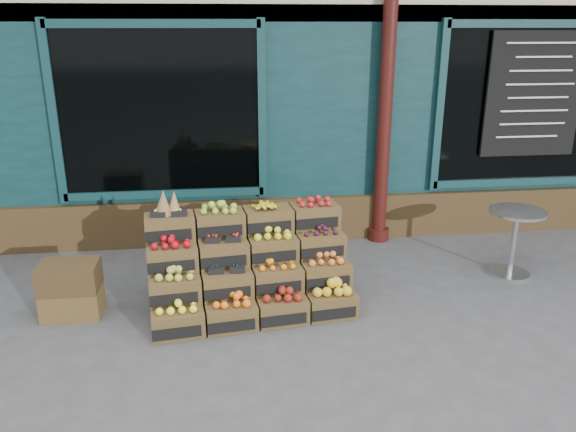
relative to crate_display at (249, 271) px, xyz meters
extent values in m
plane|color=#454548|center=(0.64, -0.38, -0.38)|extent=(60.00, 60.00, 0.00)
cube|color=#0F3033|center=(0.64, 4.82, 2.02)|extent=(12.00, 6.00, 4.80)
cube|color=#0F3033|center=(0.64, 1.87, 1.12)|extent=(12.00, 0.12, 3.00)
cube|color=#3D2D18|center=(0.64, 1.80, -0.08)|extent=(12.00, 0.18, 0.60)
cube|color=black|center=(-0.96, 1.80, 1.37)|extent=(2.40, 0.06, 2.00)
cube|color=black|center=(3.84, 1.80, 1.37)|extent=(2.40, 0.06, 2.00)
cylinder|color=#360F0C|center=(1.84, 1.67, 1.22)|extent=(0.18, 0.18, 3.20)
cube|color=black|center=(3.84, 1.72, 1.52)|extent=(1.30, 0.04, 1.60)
cube|color=#513E20|center=(-0.70, -0.49, -0.26)|extent=(0.52, 0.39, 0.24)
cube|color=black|center=(-0.68, -0.67, -0.29)|extent=(0.44, 0.07, 0.11)
cube|color=#FFF22F|center=(-0.70, -0.49, -0.10)|extent=(0.42, 0.30, 0.08)
cube|color=#513E20|center=(-0.20, -0.43, -0.26)|extent=(0.52, 0.39, 0.24)
cube|color=black|center=(-0.18, -0.61, -0.29)|extent=(0.44, 0.07, 0.11)
cube|color=orange|center=(-0.20, -0.43, -0.10)|extent=(0.42, 0.30, 0.09)
cube|color=#513E20|center=(0.30, -0.37, -0.26)|extent=(0.52, 0.39, 0.24)
cube|color=black|center=(0.32, -0.55, -0.29)|extent=(0.44, 0.07, 0.11)
cube|color=maroon|center=(0.30, -0.37, -0.10)|extent=(0.42, 0.30, 0.09)
cube|color=#513E20|center=(0.80, -0.31, -0.26)|extent=(0.52, 0.39, 0.24)
cube|color=black|center=(0.82, -0.49, -0.29)|extent=(0.44, 0.07, 0.11)
cube|color=gold|center=(0.80, -0.31, -0.09)|extent=(0.42, 0.30, 0.11)
cube|color=#513E20|center=(-0.72, -0.29, -0.02)|extent=(0.52, 0.39, 0.24)
cube|color=black|center=(-0.70, -0.46, -0.05)|extent=(0.44, 0.07, 0.11)
cube|color=#ADAE3F|center=(-0.72, -0.29, 0.14)|extent=(0.42, 0.30, 0.08)
cube|color=#513E20|center=(-0.22, -0.23, -0.02)|extent=(0.52, 0.39, 0.24)
cube|color=black|center=(-0.20, -0.40, -0.05)|extent=(0.44, 0.07, 0.11)
cube|color=#151941|center=(-0.22, -0.23, 0.11)|extent=(0.42, 0.30, 0.03)
cube|color=#513E20|center=(0.28, -0.17, -0.02)|extent=(0.52, 0.39, 0.24)
cube|color=black|center=(0.30, -0.34, -0.05)|extent=(0.44, 0.07, 0.11)
cube|color=orange|center=(0.28, -0.17, 0.13)|extent=(0.42, 0.30, 0.07)
cube|color=#513E20|center=(0.78, -0.11, -0.02)|extent=(0.52, 0.39, 0.24)
cube|color=black|center=(0.80, -0.28, -0.05)|extent=(0.44, 0.07, 0.11)
cube|color=orange|center=(0.78, -0.11, 0.14)|extent=(0.42, 0.30, 0.08)
cube|color=#513E20|center=(-0.75, -0.08, 0.22)|extent=(0.52, 0.39, 0.24)
cube|color=black|center=(-0.73, -0.26, 0.20)|extent=(0.44, 0.07, 0.11)
cube|color=#A40714|center=(-0.75, -0.08, 0.38)|extent=(0.42, 0.30, 0.08)
cube|color=#513E20|center=(-0.25, -0.02, 0.22)|extent=(0.52, 0.39, 0.24)
cube|color=black|center=(-0.23, -0.20, 0.20)|extent=(0.44, 0.07, 0.11)
cube|color=red|center=(-0.25, -0.02, 0.36)|extent=(0.42, 0.30, 0.03)
cube|color=#513E20|center=(0.25, 0.04, 0.22)|extent=(0.52, 0.39, 0.24)
cube|color=black|center=(0.27, -0.14, 0.20)|extent=(0.44, 0.07, 0.11)
cube|color=yellow|center=(0.25, 0.04, 0.38)|extent=(0.42, 0.30, 0.08)
cube|color=#513E20|center=(0.75, 0.10, 0.22)|extent=(0.52, 0.39, 0.24)
cube|color=black|center=(0.77, -0.08, 0.20)|extent=(0.44, 0.07, 0.11)
cube|color=#311022|center=(0.75, 0.10, 0.37)|extent=(0.42, 0.30, 0.06)
cube|color=#513E20|center=(-0.77, 0.12, 0.46)|extent=(0.52, 0.39, 0.24)
cube|color=black|center=(-0.75, -0.06, 0.44)|extent=(0.44, 0.07, 0.11)
cube|color=#94CE52|center=(-0.77, 0.12, 0.60)|extent=(0.42, 0.30, 0.03)
cube|color=#513E20|center=(-0.27, 0.18, 0.46)|extent=(0.52, 0.39, 0.24)
cube|color=black|center=(-0.25, 0.00, 0.44)|extent=(0.44, 0.07, 0.11)
cube|color=#8EB334|center=(-0.27, 0.18, 0.63)|extent=(0.42, 0.30, 0.08)
cube|color=#513E20|center=(0.23, 0.24, 0.46)|extent=(0.52, 0.39, 0.24)
cube|color=black|center=(0.25, 0.06, 0.44)|extent=(0.44, 0.07, 0.11)
cube|color=gold|center=(0.23, 0.24, 0.62)|extent=(0.42, 0.30, 0.07)
cube|color=#513E20|center=(0.73, 0.30, 0.46)|extent=(0.52, 0.39, 0.24)
cube|color=black|center=(0.75, 0.12, 0.44)|extent=(0.44, 0.07, 0.11)
cube|color=#AF1A21|center=(0.73, 0.30, 0.62)|extent=(0.42, 0.30, 0.07)
cube|color=#3D2D18|center=(0.03, -0.20, -0.26)|extent=(2.02, 0.57, 0.24)
cube|color=#3D2D18|center=(0.00, 0.01, -0.14)|extent=(2.02, 0.57, 0.48)
cube|color=#3D2D18|center=(-0.02, 0.21, -0.02)|extent=(2.02, 0.57, 0.73)
cone|color=olive|center=(-0.82, 0.12, 0.72)|extent=(0.17, 0.17, 0.28)
cone|color=olive|center=(-0.72, 0.16, 0.71)|extent=(0.15, 0.15, 0.24)
cube|color=#513E20|center=(-1.76, -0.01, -0.24)|extent=(0.57, 0.39, 0.28)
cube|color=#3D2D18|center=(-1.76, -0.01, 0.04)|extent=(0.57, 0.39, 0.28)
cylinder|color=silver|center=(3.06, 0.37, -0.37)|extent=(0.46, 0.46, 0.03)
cylinder|color=silver|center=(3.06, 0.37, 0.00)|extent=(0.06, 0.06, 0.75)
cylinder|color=silver|center=(3.06, 0.37, 0.39)|extent=(0.62, 0.62, 0.03)
imported|color=#1B5F27|center=(-0.85, 2.60, 0.62)|extent=(0.85, 0.71, 2.00)
camera|label=1|loc=(-0.24, -5.25, 2.39)|focal=35.00mm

